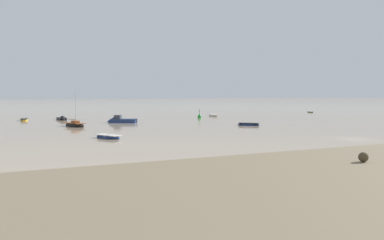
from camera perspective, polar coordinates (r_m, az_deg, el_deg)
name	(u,v)px	position (r m, az deg, el deg)	size (l,w,h in m)	color
ground_plane	(354,139)	(56.74, 22.74, -2.62)	(800.00, 800.00, 0.00)	tan
tidal_rock_near	(363,157)	(37.20, 23.95, -5.02)	(0.87, 0.87, 0.87)	#493A28
sailboat_moored_0	(75,125)	(75.45, -16.92, -0.70)	(3.97, 6.25, 6.72)	black
motorboat_moored_0	(119,121)	(83.16, -10.68, -0.13)	(6.57, 4.93, 2.39)	navy
rowboat_moored_0	(310,112)	(131.29, 17.04, 1.14)	(1.53, 3.17, 0.48)	#23602D
motorboat_moored_1	(62,119)	(94.34, -18.60, 0.12)	(2.04, 4.55, 1.51)	black
rowboat_moored_1	(108,137)	(54.56, -12.27, -2.45)	(3.49, 4.65, 0.71)	navy
rowboat_moored_2	(249,124)	(75.39, 8.36, -0.66)	(4.13, 3.86, 0.67)	navy
rowboat_moored_4	(213,116)	(104.77, 3.18, 0.67)	(1.56, 4.30, 0.67)	white
rowboat_moored_5	(24,120)	(95.52, -23.49, 0.03)	(1.90, 4.69, 0.72)	gold
channel_buoy	(199,116)	(96.87, 1.10, 0.57)	(0.90, 0.90, 2.30)	#198C2D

